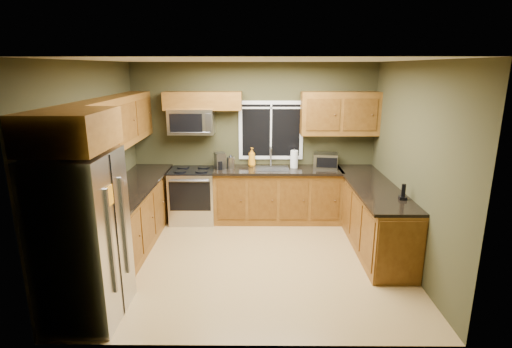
{
  "coord_description": "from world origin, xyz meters",
  "views": [
    {
      "loc": [
        0.09,
        -5.11,
        2.62
      ],
      "look_at": [
        0.05,
        0.35,
        1.15
      ],
      "focal_mm": 28.0,
      "sensor_mm": 36.0,
      "label": 1
    }
  ],
  "objects_px": {
    "refrigerator": "(83,238)",
    "microwave": "(191,121)",
    "kettle": "(231,162)",
    "soap_bottle_b": "(294,160)",
    "soap_bottle_a": "(252,157)",
    "paper_towel_roll": "(294,159)",
    "range": "(193,195)",
    "cordless_phone": "(403,195)",
    "coffee_maker": "(220,161)",
    "toaster_oven": "(325,161)"
  },
  "relations": [
    {
      "from": "paper_towel_roll",
      "to": "soap_bottle_b",
      "type": "xyz_separation_m",
      "value": [
        0.0,
        0.13,
        -0.05
      ]
    },
    {
      "from": "microwave",
      "to": "cordless_phone",
      "type": "bearing_deg",
      "value": -29.97
    },
    {
      "from": "range",
      "to": "kettle",
      "type": "relative_size",
      "value": 3.85
    },
    {
      "from": "microwave",
      "to": "soap_bottle_b",
      "type": "xyz_separation_m",
      "value": [
        1.75,
        0.09,
        -0.69
      ]
    },
    {
      "from": "refrigerator",
      "to": "coffee_maker",
      "type": "bearing_deg",
      "value": 67.19
    },
    {
      "from": "soap_bottle_b",
      "to": "microwave",
      "type": "bearing_deg",
      "value": -176.92
    },
    {
      "from": "range",
      "to": "soap_bottle_b",
      "type": "relative_size",
      "value": 4.63
    },
    {
      "from": "kettle",
      "to": "soap_bottle_b",
      "type": "distance_m",
      "value": 1.11
    },
    {
      "from": "range",
      "to": "kettle",
      "type": "height_order",
      "value": "kettle"
    },
    {
      "from": "soap_bottle_a",
      "to": "soap_bottle_b",
      "type": "relative_size",
      "value": 1.61
    },
    {
      "from": "toaster_oven",
      "to": "paper_towel_roll",
      "type": "relative_size",
      "value": 1.34
    },
    {
      "from": "paper_towel_roll",
      "to": "soap_bottle_b",
      "type": "height_order",
      "value": "paper_towel_roll"
    },
    {
      "from": "refrigerator",
      "to": "paper_towel_roll",
      "type": "xyz_separation_m",
      "value": [
        2.44,
        2.87,
        0.19
      ]
    },
    {
      "from": "refrigerator",
      "to": "soap_bottle_a",
      "type": "distance_m",
      "value": 3.43
    },
    {
      "from": "range",
      "to": "toaster_oven",
      "type": "xyz_separation_m",
      "value": [
        2.28,
        0.08,
        0.6
      ]
    },
    {
      "from": "refrigerator",
      "to": "soap_bottle_b",
      "type": "bearing_deg",
      "value": 50.89
    },
    {
      "from": "toaster_oven",
      "to": "kettle",
      "type": "relative_size",
      "value": 1.81
    },
    {
      "from": "range",
      "to": "toaster_oven",
      "type": "height_order",
      "value": "toaster_oven"
    },
    {
      "from": "cordless_phone",
      "to": "refrigerator",
      "type": "bearing_deg",
      "value": -162.66
    },
    {
      "from": "coffee_maker",
      "to": "cordless_phone",
      "type": "bearing_deg",
      "value": -32.45
    },
    {
      "from": "coffee_maker",
      "to": "soap_bottle_b",
      "type": "bearing_deg",
      "value": 9.84
    },
    {
      "from": "paper_towel_roll",
      "to": "cordless_phone",
      "type": "distance_m",
      "value": 2.13
    },
    {
      "from": "microwave",
      "to": "soap_bottle_b",
      "type": "relative_size",
      "value": 3.75
    },
    {
      "from": "range",
      "to": "paper_towel_roll",
      "type": "xyz_separation_m",
      "value": [
        1.75,
        0.1,
        0.62
      ]
    },
    {
      "from": "range",
      "to": "microwave",
      "type": "bearing_deg",
      "value": 90.02
    },
    {
      "from": "microwave",
      "to": "cordless_phone",
      "type": "height_order",
      "value": "microwave"
    },
    {
      "from": "coffee_maker",
      "to": "cordless_phone",
      "type": "height_order",
      "value": "coffee_maker"
    },
    {
      "from": "soap_bottle_a",
      "to": "range",
      "type": "bearing_deg",
      "value": -169.0
    },
    {
      "from": "refrigerator",
      "to": "soap_bottle_b",
      "type": "height_order",
      "value": "refrigerator"
    },
    {
      "from": "soap_bottle_b",
      "to": "cordless_phone",
      "type": "relative_size",
      "value": 0.96
    },
    {
      "from": "kettle",
      "to": "microwave",
      "type": "bearing_deg",
      "value": 172.04
    },
    {
      "from": "paper_towel_roll",
      "to": "coffee_maker",
      "type": "bearing_deg",
      "value": -176.08
    },
    {
      "from": "microwave",
      "to": "paper_towel_roll",
      "type": "distance_m",
      "value": 1.86
    },
    {
      "from": "refrigerator",
      "to": "range",
      "type": "xyz_separation_m",
      "value": [
        0.69,
        2.77,
        -0.43
      ]
    },
    {
      "from": "soap_bottle_a",
      "to": "soap_bottle_b",
      "type": "distance_m",
      "value": 0.74
    },
    {
      "from": "soap_bottle_b",
      "to": "cordless_phone",
      "type": "bearing_deg",
      "value": -55.25
    },
    {
      "from": "refrigerator",
      "to": "microwave",
      "type": "bearing_deg",
      "value": 76.66
    },
    {
      "from": "microwave",
      "to": "toaster_oven",
      "type": "relative_size",
      "value": 1.72
    },
    {
      "from": "toaster_oven",
      "to": "soap_bottle_b",
      "type": "distance_m",
      "value": 0.55
    },
    {
      "from": "cordless_phone",
      "to": "soap_bottle_b",
      "type": "bearing_deg",
      "value": 124.75
    },
    {
      "from": "range",
      "to": "paper_towel_roll",
      "type": "bearing_deg",
      "value": 3.17
    },
    {
      "from": "refrigerator",
      "to": "soap_bottle_a",
      "type": "bearing_deg",
      "value": 60.09
    },
    {
      "from": "range",
      "to": "soap_bottle_a",
      "type": "distance_m",
      "value": 1.22
    },
    {
      "from": "toaster_oven",
      "to": "coffee_maker",
      "type": "distance_m",
      "value": 1.8
    },
    {
      "from": "soap_bottle_a",
      "to": "cordless_phone",
      "type": "xyz_separation_m",
      "value": [
        2.01,
        -1.81,
        -0.1
      ]
    },
    {
      "from": "paper_towel_roll",
      "to": "toaster_oven",
      "type": "bearing_deg",
      "value": -1.82
    },
    {
      "from": "cordless_phone",
      "to": "coffee_maker",
      "type": "bearing_deg",
      "value": 147.55
    },
    {
      "from": "kettle",
      "to": "paper_towel_roll",
      "type": "relative_size",
      "value": 0.74
    },
    {
      "from": "microwave",
      "to": "paper_towel_roll",
      "type": "bearing_deg",
      "value": -1.29
    },
    {
      "from": "coffee_maker",
      "to": "cordless_phone",
      "type": "xyz_separation_m",
      "value": [
        2.55,
        -1.62,
        -0.07
      ]
    }
  ]
}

